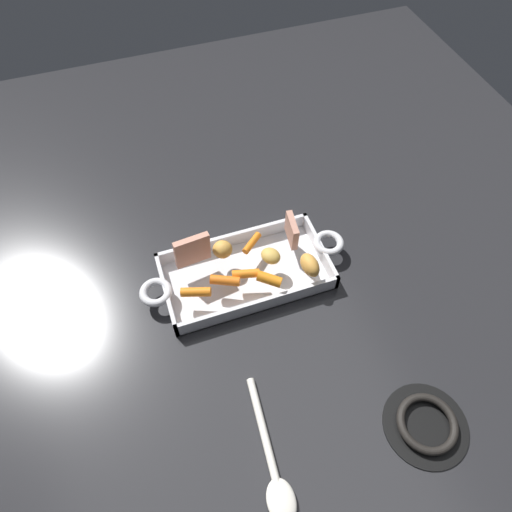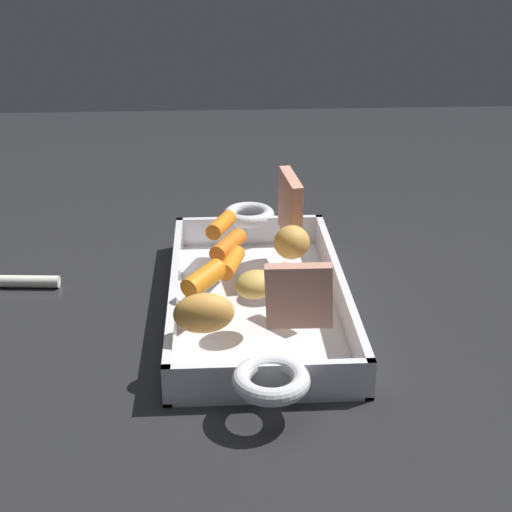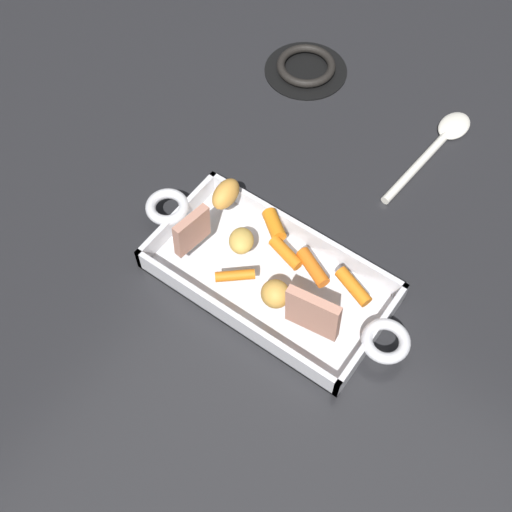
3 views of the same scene
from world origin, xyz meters
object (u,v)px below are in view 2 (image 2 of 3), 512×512
(baby_carrot_northeast, at_px, (228,245))
(potato_golden_large, at_px, (204,313))
(roasting_dish, at_px, (258,297))
(baby_carrot_center_left, at_px, (231,263))
(baby_carrot_southeast, at_px, (204,278))
(potato_halved, at_px, (292,242))
(roast_slice_thick, at_px, (290,207))
(baby_carrot_long, at_px, (302,278))
(roast_slice_outer, at_px, (299,296))
(potato_golden_small, at_px, (256,284))
(baby_carrot_short, at_px, (221,225))

(baby_carrot_northeast, relative_size, potato_golden_large, 1.07)
(roasting_dish, height_order, potato_golden_large, potato_golden_large)
(baby_carrot_center_left, bearing_deg, baby_carrot_northeast, -177.48)
(baby_carrot_southeast, relative_size, potato_halved, 1.20)
(roast_slice_thick, xyz_separation_m, baby_carrot_center_left, (0.10, -0.08, -0.03))
(roasting_dish, bearing_deg, baby_carrot_long, 56.44)
(roast_slice_outer, relative_size, potato_golden_large, 1.09)
(baby_carrot_southeast, bearing_deg, potato_golden_large, 0.51)
(roasting_dish, distance_m, baby_carrot_center_left, 0.05)
(potato_golden_large, bearing_deg, baby_carrot_long, 132.50)
(baby_carrot_long, bearing_deg, potato_golden_small, -62.98)
(roast_slice_thick, height_order, baby_carrot_northeast, roast_slice_thick)
(roasting_dish, xyz_separation_m, baby_carrot_short, (-0.12, -0.04, 0.04))
(potato_golden_large, bearing_deg, baby_carrot_southeast, -179.49)
(roasting_dish, bearing_deg, potato_golden_large, -24.92)
(baby_carrot_short, height_order, baby_carrot_center_left, baby_carrot_short)
(baby_carrot_long, relative_size, potato_golden_large, 1.00)
(baby_carrot_short, height_order, baby_carrot_northeast, same)
(baby_carrot_northeast, distance_m, potato_golden_small, 0.12)
(roast_slice_thick, xyz_separation_m, potato_halved, (0.07, -0.00, -0.02))
(potato_golden_large, bearing_deg, baby_carrot_center_left, 167.67)
(roasting_dish, distance_m, roast_slice_outer, 0.14)
(baby_carrot_short, relative_size, potato_golden_small, 1.38)
(baby_carrot_short, xyz_separation_m, baby_carrot_northeast, (0.07, 0.01, 0.00))
(roast_slice_thick, distance_m, potato_halved, 0.07)
(baby_carrot_center_left, bearing_deg, potato_golden_small, 20.11)
(roast_slice_thick, distance_m, baby_carrot_southeast, 0.18)
(roast_slice_outer, height_order, baby_carrot_center_left, roast_slice_outer)
(roasting_dish, distance_m, roast_slice_thick, 0.13)
(baby_carrot_northeast, distance_m, baby_carrot_long, 0.12)
(roast_slice_outer, height_order, potato_golden_small, roast_slice_outer)
(roasting_dish, bearing_deg, roast_slice_outer, 15.27)
(baby_carrot_southeast, bearing_deg, baby_carrot_short, 172.29)
(baby_carrot_center_left, xyz_separation_m, baby_carrot_long, (0.04, 0.08, -0.00))
(baby_carrot_southeast, height_order, baby_carrot_long, baby_carrot_southeast)
(roasting_dish, xyz_separation_m, roast_slice_outer, (0.12, 0.03, 0.06))
(roast_slice_thick, distance_m, baby_carrot_long, 0.14)
(baby_carrot_southeast, height_order, potato_golden_small, potato_golden_small)
(baby_carrot_short, bearing_deg, baby_carrot_long, 29.16)
(roast_slice_outer, distance_m, potato_golden_small, 0.08)
(roast_slice_outer, xyz_separation_m, baby_carrot_short, (-0.24, -0.07, -0.02))
(roasting_dish, xyz_separation_m, potato_golden_small, (0.06, -0.01, 0.05))
(baby_carrot_northeast, height_order, baby_carrot_long, baby_carrot_northeast)
(baby_carrot_short, xyz_separation_m, baby_carrot_southeast, (0.16, -0.02, 0.00))
(baby_carrot_center_left, xyz_separation_m, baby_carrot_northeast, (-0.05, -0.00, 0.00))
(roasting_dish, relative_size, potato_golden_small, 10.40)
(roast_slice_thick, relative_size, potato_golden_large, 1.33)
(baby_carrot_short, height_order, baby_carrot_long, baby_carrot_short)
(roast_slice_outer, relative_size, baby_carrot_long, 1.09)
(baby_carrot_short, bearing_deg, roasting_dish, 17.68)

